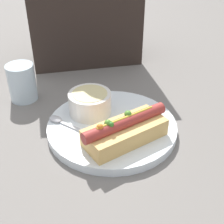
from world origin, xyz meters
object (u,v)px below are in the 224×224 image
(hot_dog, at_px, (125,130))
(soup_bowl, at_px, (90,102))
(drinking_glass, at_px, (22,82))
(spoon, at_px, (66,124))

(hot_dog, bearing_deg, soup_bowl, 92.90)
(hot_dog, relative_size, drinking_glass, 1.96)
(hot_dog, distance_m, soup_bowl, 0.13)
(spoon, relative_size, drinking_glass, 1.37)
(soup_bowl, bearing_deg, spoon, -146.01)
(soup_bowl, distance_m, drinking_glass, 0.20)
(drinking_glass, bearing_deg, soup_bowl, -39.56)
(soup_bowl, height_order, drinking_glass, drinking_glass)
(soup_bowl, xyz_separation_m, spoon, (-0.06, -0.04, -0.02))
(soup_bowl, bearing_deg, drinking_glass, 140.44)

